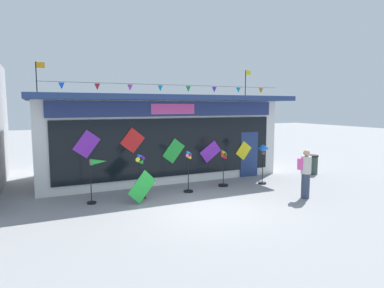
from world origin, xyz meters
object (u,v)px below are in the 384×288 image
at_px(wind_spinner_left, 140,172).
at_px(wind_spinner_far_left, 97,169).
at_px(trash_bin, 312,164).
at_px(kite_shop_building, 156,136).
at_px(wind_spinner_right, 263,155).
at_px(display_kite_on_ground, 142,187).
at_px(wind_spinner_center_right, 224,167).
at_px(person_near_camera, 305,173).
at_px(wind_spinner_center_left, 189,170).

bearing_deg(wind_spinner_left, wind_spinner_far_left, 176.45).
bearing_deg(wind_spinner_far_left, trash_bin, 3.05).
height_order(wind_spinner_far_left, trash_bin, wind_spinner_far_left).
height_order(kite_shop_building, wind_spinner_far_left, kite_shop_building).
height_order(wind_spinner_right, display_kite_on_ground, wind_spinner_right).
height_order(wind_spinner_left, display_kite_on_ground, wind_spinner_left).
distance_m(kite_shop_building, wind_spinner_center_right, 3.75).
bearing_deg(wind_spinner_left, person_near_camera, -24.61).
xyz_separation_m(wind_spinner_center_right, person_near_camera, (1.66, -2.66, 0.11)).
bearing_deg(wind_spinner_center_left, trash_bin, 4.72).
bearing_deg(kite_shop_building, trash_bin, -23.58).
xyz_separation_m(wind_spinner_right, display_kite_on_ground, (-5.19, -0.48, -0.66)).
bearing_deg(wind_spinner_center_right, wind_spinner_far_left, -177.35).
height_order(wind_spinner_left, wind_spinner_center_right, wind_spinner_left).
bearing_deg(wind_spinner_center_right, wind_spinner_left, -174.84).
bearing_deg(display_kite_on_ground, wind_spinner_center_left, 15.93).
xyz_separation_m(wind_spinner_far_left, wind_spinner_center_right, (4.88, 0.23, -0.36)).
bearing_deg(wind_spinner_far_left, display_kite_on_ground, -23.21).
bearing_deg(wind_spinner_center_right, display_kite_on_ground, -167.39).
height_order(wind_spinner_center_left, trash_bin, wind_spinner_center_left).
bearing_deg(person_near_camera, trash_bin, -9.98).
relative_size(wind_spinner_left, wind_spinner_center_right, 1.08).
xyz_separation_m(kite_shop_building, person_near_camera, (3.33, -5.85, -0.93)).
bearing_deg(wind_spinner_right, wind_spinner_center_right, 169.00).
distance_m(wind_spinner_far_left, wind_spinner_center_right, 4.90).
bearing_deg(kite_shop_building, wind_spinner_right, -46.65).
distance_m(wind_spinner_left, display_kite_on_ground, 0.63).
distance_m(wind_spinner_far_left, trash_bin, 9.87).
distance_m(person_near_camera, display_kite_on_ground, 5.54).
bearing_deg(wind_spinner_center_right, wind_spinner_right, -11.00).
height_order(wind_spinner_left, wind_spinner_right, wind_spinner_right).
xyz_separation_m(wind_spinner_right, trash_bin, (3.31, 0.62, -0.73)).
relative_size(wind_spinner_left, person_near_camera, 0.92).
bearing_deg(trash_bin, wind_spinner_center_right, -176.56).
height_order(kite_shop_building, wind_spinner_right, kite_shop_building).
relative_size(wind_spinner_far_left, trash_bin, 1.64).
distance_m(kite_shop_building, wind_spinner_far_left, 4.73).
bearing_deg(wind_spinner_left, trash_bin, 4.15).
distance_m(wind_spinner_far_left, wind_spinner_center_left, 3.26).
height_order(wind_spinner_center_right, display_kite_on_ground, wind_spinner_center_right).
relative_size(person_near_camera, display_kite_on_ground, 1.71).
height_order(wind_spinner_center_right, trash_bin, wind_spinner_center_right).
xyz_separation_m(kite_shop_building, wind_spinner_left, (-1.80, -3.50, -0.90)).
height_order(kite_shop_building, wind_spinner_left, kite_shop_building).
bearing_deg(display_kite_on_ground, wind_spinner_center_right, 12.61).
bearing_deg(wind_spinner_far_left, kite_shop_building, 46.78).
height_order(kite_shop_building, wind_spinner_center_left, kite_shop_building).
bearing_deg(person_near_camera, display_kite_on_ground, 108.40).
distance_m(wind_spinner_far_left, wind_spinner_left, 1.43).
xyz_separation_m(wind_spinner_left, display_kite_on_ground, (-0.08, -0.48, -0.40)).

